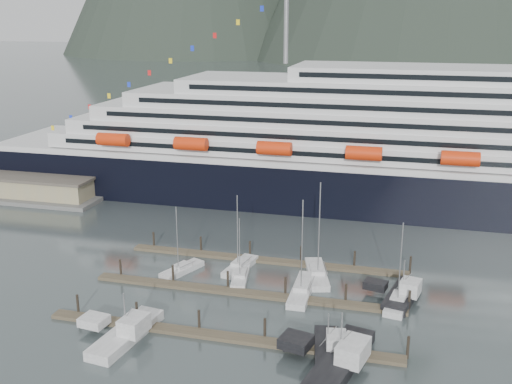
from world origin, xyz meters
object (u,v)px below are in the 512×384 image
cruise_ship (469,155)px  trawler_a (125,332)px  sailboat_d (302,290)px  sailboat_a (182,270)px  sailboat_h (399,302)px  sailboat_c (240,277)px  trawler_e (401,294)px  warehouse (17,183)px  sailboat_g (317,274)px  trawler_c (339,359)px  sailboat_f (240,267)px  trawler_d (326,349)px

cruise_ship → trawler_a: cruise_ship is taller
cruise_ship → sailboat_d: cruise_ship is taller
sailboat_a → sailboat_h: (34.72, -2.98, 0.02)m
cruise_ship → sailboat_c: cruise_ship is taller
sailboat_a → sailboat_c: (10.07, -0.41, -0.01)m
sailboat_h → trawler_e: size_ratio=1.19×
sailboat_a → sailboat_h: size_ratio=0.88×
cruise_ship → sailboat_h: 52.45m
sailboat_c → trawler_e: bearing=-101.4°
sailboat_a → trawler_a: sailboat_a is taller
sailboat_c → sailboat_d: size_ratio=0.70×
warehouse → sailboat_a: size_ratio=3.88×
cruise_ship → sailboat_g: 51.24m
cruise_ship → sailboat_d: 57.26m
sailboat_h → trawler_c: size_ratio=0.85×
sailboat_f → trawler_d: (17.55, -22.53, 0.40)m
sailboat_g → sailboat_h: size_ratio=1.24×
sailboat_f → trawler_e: 26.57m
sailboat_c → sailboat_d: bearing=-111.8°
trawler_e → sailboat_c: bearing=101.0°
warehouse → trawler_c: bearing=-33.4°
trawler_c → trawler_d: trawler_c is taller
sailboat_a → trawler_d: sailboat_a is taller
sailboat_c → trawler_c: 27.44m
cruise_ship → trawler_c: (-18.98, -67.61, -11.07)m
cruise_ship → sailboat_a: bearing=-135.3°
cruise_ship → warehouse: 103.31m
sailboat_d → sailboat_h: 14.27m
warehouse → sailboat_f: sailboat_f is taller
cruise_ship → sailboat_a: (-47.19, -46.63, -11.64)m
trawler_d → sailboat_a: bearing=44.8°
trawler_c → trawler_e: bearing=-5.7°
sailboat_a → sailboat_d: 20.63m
sailboat_d → sailboat_h: sailboat_d is taller
sailboat_c → sailboat_f: 4.11m
cruise_ship → trawler_c: 71.09m
cruise_ship → warehouse: size_ratio=4.57×
warehouse → trawler_d: trawler_d is taller
sailboat_a → sailboat_d: bearing=-74.6°
sailboat_c → cruise_ship: bearing=-47.9°
sailboat_d → trawler_c: sailboat_d is taller
trawler_a → trawler_c: 27.67m
trawler_a → trawler_c: (27.66, 0.62, 0.06)m
trawler_c → warehouse: bearing=70.0°
sailboat_f → trawler_a: (-8.35, -25.13, 0.49)m
trawler_d → trawler_e: 19.75m
cruise_ship → warehouse: bearing=-172.8°
sailboat_f → trawler_c: size_ratio=0.86×
warehouse → sailboat_d: bearing=-25.8°
sailboat_d → trawler_e: bearing=-85.0°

